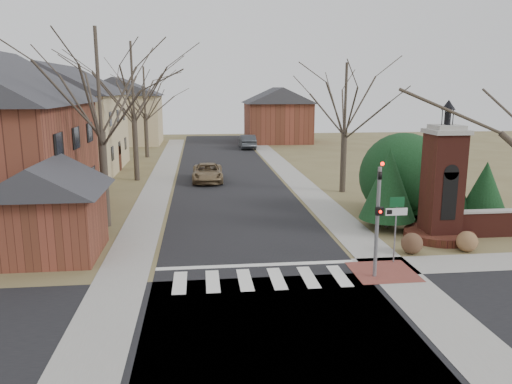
{
  "coord_description": "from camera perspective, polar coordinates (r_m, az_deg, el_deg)",
  "views": [
    {
      "loc": [
        -2.17,
        -16.57,
        7.03
      ],
      "look_at": [
        0.4,
        6.0,
        2.24
      ],
      "focal_mm": 35.0,
      "sensor_mm": 36.0,
      "label": 1
    }
  ],
  "objects": [
    {
      "name": "evergreen_near",
      "position": [
        25.8,
        14.92,
        0.94
      ],
      "size": [
        2.8,
        2.8,
        4.1
      ],
      "color": "#473D33",
      "rests_on": "ground"
    },
    {
      "name": "house_stucco_left",
      "position": [
        45.08,
        -21.27,
        8.01
      ],
      "size": [
        9.8,
        12.8,
        9.28
      ],
      "color": "tan",
      "rests_on": "ground"
    },
    {
      "name": "sidewalk_right_main",
      "position": [
        39.89,
        4.25,
        1.74
      ],
      "size": [
        2.0,
        60.0,
        0.02
      ],
      "primitive_type": "cube",
      "color": "gray",
      "rests_on": "ground"
    },
    {
      "name": "sign_post",
      "position": [
        20.75,
        15.71,
        -2.72
      ],
      "size": [
        0.9,
        0.07,
        2.75
      ],
      "color": "slate",
      "rests_on": "ground"
    },
    {
      "name": "house_distant_right",
      "position": [
        65.45,
        2.47,
        8.94
      ],
      "size": [
        8.8,
        8.8,
        7.3
      ],
      "color": "brown",
      "rests_on": "ground"
    },
    {
      "name": "bare_tree_2",
      "position": [
        51.85,
        -12.66,
        11.62
      ],
      "size": [
        7.35,
        7.35,
        10.19
      ],
      "color": "#473D33",
      "rests_on": "ground"
    },
    {
      "name": "curb_apron",
      "position": [
        20.16,
        14.34,
        -8.84
      ],
      "size": [
        2.4,
        2.4,
        0.02
      ],
      "primitive_type": "cube",
      "color": "brown",
      "rests_on": "ground"
    },
    {
      "name": "brick_gate_monument",
      "position": [
        24.77,
        20.46,
        -0.18
      ],
      "size": [
        3.2,
        3.2,
        6.47
      ],
      "color": "#542018",
      "rests_on": "ground"
    },
    {
      "name": "dry_shrub_right",
      "position": [
        23.62,
        22.97,
        -5.23
      ],
      "size": [
        0.91,
        0.91,
        0.91
      ],
      "primitive_type": "sphere",
      "color": "brown",
      "rests_on": "ground"
    },
    {
      "name": "evergreen_mass",
      "position": [
        28.74,
        16.48,
        2.15
      ],
      "size": [
        4.8,
        4.8,
        4.8
      ],
      "primitive_type": "sphere",
      "color": "black",
      "rests_on": "ground"
    },
    {
      "name": "stop_bar",
      "position": [
        20.25,
        0.05,
        -8.37
      ],
      "size": [
        8.0,
        0.35,
        0.02
      ],
      "primitive_type": "cube",
      "color": "silver",
      "rests_on": "ground"
    },
    {
      "name": "garage_left",
      "position": [
        22.51,
        -22.71,
        -1.32
      ],
      "size": [
        4.8,
        4.8,
        4.29
      ],
      "color": "brown",
      "rests_on": "ground"
    },
    {
      "name": "house_distant_left",
      "position": [
        65.37,
        -15.34,
        9.06
      ],
      "size": [
        10.8,
        8.8,
        8.53
      ],
      "color": "tan",
      "rests_on": "ground"
    },
    {
      "name": "pickup_truck",
      "position": [
        37.94,
        -5.55,
        2.21
      ],
      "size": [
        2.33,
        4.9,
        1.35
      ],
      "primitive_type": "imported",
      "rotation": [
        0.0,
        0.0,
        -0.02
      ],
      "color": "olive",
      "rests_on": "ground"
    },
    {
      "name": "dry_shrub_left",
      "position": [
        22.51,
        17.39,
        -5.63
      ],
      "size": [
        0.92,
        0.92,
        0.92
      ],
      "primitive_type": "sphere",
      "color": "brown",
      "rests_on": "ground"
    },
    {
      "name": "cross_street",
      "position": [
        15.44,
        2.38,
        -15.17
      ],
      "size": [
        120.0,
        8.0,
        0.01
      ],
      "primitive_type": "cube",
      "color": "black",
      "rests_on": "ground"
    },
    {
      "name": "main_street",
      "position": [
        39.27,
        -3.23,
        1.58
      ],
      "size": [
        8.0,
        70.0,
        0.01
      ],
      "primitive_type": "cube",
      "color": "black",
      "rests_on": "ground"
    },
    {
      "name": "crosswalk_zone",
      "position": [
        18.86,
        0.58,
        -9.94
      ],
      "size": [
        8.0,
        2.2,
        0.02
      ],
      "primitive_type": "cube",
      "color": "silver",
      "rests_on": "ground"
    },
    {
      "name": "evergreen_far",
      "position": [
        28.4,
        24.74,
        0.39
      ],
      "size": [
        2.4,
        2.4,
        3.3
      ],
      "color": "#473D33",
      "rests_on": "ground"
    },
    {
      "name": "sidewalk_left",
      "position": [
        39.32,
        -10.82,
        1.41
      ],
      "size": [
        2.0,
        60.0,
        0.02
      ],
      "primitive_type": "cube",
      "color": "gray",
      "rests_on": "ground"
    },
    {
      "name": "distant_car",
      "position": [
        58.49,
        -1.0,
        5.8
      ],
      "size": [
        1.73,
        4.89,
        1.61
      ],
      "primitive_type": "imported",
      "rotation": [
        0.0,
        0.0,
        3.15
      ],
      "color": "#34373C",
      "rests_on": "ground"
    },
    {
      "name": "evergreen_mid",
      "position": [
        28.17,
        20.33,
        2.12
      ],
      "size": [
        3.4,
        3.4,
        4.7
      ],
      "color": "#473D33",
      "rests_on": "ground"
    },
    {
      "name": "bare_tree_0",
      "position": [
        26.03,
        -17.64,
        12.83
      ],
      "size": [
        8.05,
        8.05,
        11.15
      ],
      "color": "#473D33",
      "rests_on": "ground"
    },
    {
      "name": "bare_tree_3",
      "position": [
        33.98,
        10.23,
        11.15
      ],
      "size": [
        7.0,
        7.0,
        9.7
      ],
      "color": "#473D33",
      "rests_on": "ground"
    },
    {
      "name": "ground",
      "position": [
        18.13,
        0.9,
        -10.9
      ],
      "size": [
        120.0,
        120.0,
        0.0
      ],
      "primitive_type": "plane",
      "color": "brown",
      "rests_on": "ground"
    },
    {
      "name": "bare_tree_1",
      "position": [
        38.89,
        -14.0,
        13.04
      ],
      "size": [
        8.4,
        8.4,
        11.64
      ],
      "color": "#473D33",
      "rests_on": "ground"
    },
    {
      "name": "traffic_signal_pole",
      "position": [
        18.86,
        13.78,
        -2.07
      ],
      "size": [
        0.28,
        0.41,
        4.5
      ],
      "color": "slate",
      "rests_on": "ground"
    }
  ]
}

